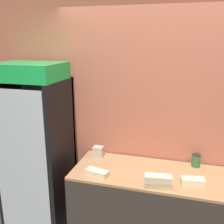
{
  "coord_description": "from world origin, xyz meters",
  "views": [
    {
      "loc": [
        0.12,
        -1.52,
        2.17
      ],
      "look_at": [
        -0.54,
        0.84,
        1.49
      ],
      "focal_mm": 42.0,
      "sensor_mm": 36.0,
      "label": 1
    }
  ],
  "objects_px": {
    "napkin_dispenser": "(98,152)",
    "sandwich_stack_middle": "(158,179)",
    "beverage_cooler": "(38,140)",
    "sandwich_stack_bottom": "(158,185)",
    "sandwich_flat_left": "(193,181)",
    "condiment_jar": "(196,160)",
    "sandwich_flat_right": "(97,173)"
  },
  "relations": [
    {
      "from": "napkin_dispenser",
      "to": "sandwich_stack_middle",
      "type": "bearing_deg",
      "value": -32.87
    },
    {
      "from": "beverage_cooler",
      "to": "sandwich_stack_bottom",
      "type": "distance_m",
      "value": 1.47
    },
    {
      "from": "sandwich_stack_middle",
      "to": "sandwich_flat_left",
      "type": "xyz_separation_m",
      "value": [
        0.3,
        0.15,
        -0.06
      ]
    },
    {
      "from": "condiment_jar",
      "to": "sandwich_stack_middle",
      "type": "bearing_deg",
      "value": -122.91
    },
    {
      "from": "sandwich_stack_middle",
      "to": "sandwich_flat_right",
      "type": "xyz_separation_m",
      "value": [
        -0.6,
        0.06,
        -0.06
      ]
    },
    {
      "from": "beverage_cooler",
      "to": "sandwich_flat_right",
      "type": "distance_m",
      "value": 0.88
    },
    {
      "from": "sandwich_stack_bottom",
      "to": "condiment_jar",
      "type": "relative_size",
      "value": 1.82
    },
    {
      "from": "sandwich_stack_middle",
      "to": "beverage_cooler",
      "type": "bearing_deg",
      "value": 166.72
    },
    {
      "from": "sandwich_flat_left",
      "to": "sandwich_flat_right",
      "type": "height_order",
      "value": "sandwich_flat_right"
    },
    {
      "from": "sandwich_flat_right",
      "to": "beverage_cooler",
      "type": "bearing_deg",
      "value": 161.06
    },
    {
      "from": "sandwich_stack_middle",
      "to": "condiment_jar",
      "type": "height_order",
      "value": "condiment_jar"
    },
    {
      "from": "sandwich_flat_left",
      "to": "sandwich_flat_right",
      "type": "distance_m",
      "value": 0.91
    },
    {
      "from": "sandwich_stack_bottom",
      "to": "sandwich_flat_left",
      "type": "xyz_separation_m",
      "value": [
        0.3,
        0.15,
        -0.0
      ]
    },
    {
      "from": "sandwich_flat_right",
      "to": "napkin_dispenser",
      "type": "bearing_deg",
      "value": 106.98
    },
    {
      "from": "sandwich_flat_right",
      "to": "condiment_jar",
      "type": "bearing_deg",
      "value": 26.43
    },
    {
      "from": "sandwich_flat_left",
      "to": "condiment_jar",
      "type": "xyz_separation_m",
      "value": [
        0.03,
        0.37,
        0.04
      ]
    },
    {
      "from": "condiment_jar",
      "to": "beverage_cooler",
      "type": "bearing_deg",
      "value": -173.86
    },
    {
      "from": "sandwich_stack_bottom",
      "to": "napkin_dispenser",
      "type": "relative_size",
      "value": 2.13
    },
    {
      "from": "sandwich_stack_bottom",
      "to": "sandwich_flat_right",
      "type": "relative_size",
      "value": 1.05
    },
    {
      "from": "sandwich_stack_middle",
      "to": "sandwich_flat_left",
      "type": "bearing_deg",
      "value": 26.63
    },
    {
      "from": "beverage_cooler",
      "to": "condiment_jar",
      "type": "distance_m",
      "value": 1.77
    },
    {
      "from": "sandwich_stack_middle",
      "to": "condiment_jar",
      "type": "xyz_separation_m",
      "value": [
        0.34,
        0.52,
        -0.02
      ]
    },
    {
      "from": "napkin_dispenser",
      "to": "condiment_jar",
      "type": "bearing_deg",
      "value": 2.73
    },
    {
      "from": "condiment_jar",
      "to": "sandwich_flat_right",
      "type": "bearing_deg",
      "value": -153.57
    },
    {
      "from": "sandwich_flat_right",
      "to": "condiment_jar",
      "type": "xyz_separation_m",
      "value": [
        0.94,
        0.47,
        0.04
      ]
    },
    {
      "from": "sandwich_flat_right",
      "to": "sandwich_stack_bottom",
      "type": "bearing_deg",
      "value": -5.22
    },
    {
      "from": "beverage_cooler",
      "to": "condiment_jar",
      "type": "height_order",
      "value": "beverage_cooler"
    },
    {
      "from": "beverage_cooler",
      "to": "napkin_dispenser",
      "type": "height_order",
      "value": "beverage_cooler"
    },
    {
      "from": "beverage_cooler",
      "to": "sandwich_stack_bottom",
      "type": "xyz_separation_m",
      "value": [
        1.42,
        -0.33,
        -0.15
      ]
    },
    {
      "from": "sandwich_stack_bottom",
      "to": "sandwich_flat_right",
      "type": "bearing_deg",
      "value": 174.78
    },
    {
      "from": "sandwich_stack_middle",
      "to": "napkin_dispenser",
      "type": "distance_m",
      "value": 0.87
    },
    {
      "from": "sandwich_stack_bottom",
      "to": "sandwich_stack_middle",
      "type": "height_order",
      "value": "sandwich_stack_middle"
    }
  ]
}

